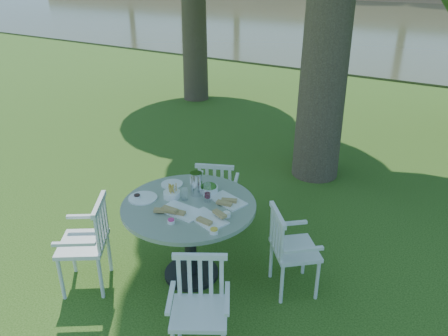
# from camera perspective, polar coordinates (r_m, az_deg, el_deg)

# --- Properties ---
(ground) EXTENTS (140.00, 140.00, 0.00)m
(ground) POSITION_cam_1_polar(r_m,az_deg,el_deg) (5.22, -1.16, -9.29)
(ground) COLOR #1A3A0C
(ground) RESTS_ON ground
(table) EXTENTS (1.30, 1.30, 0.85)m
(table) POSITION_cam_1_polar(r_m,az_deg,el_deg) (4.32, -4.54, -6.76)
(table) COLOR black
(table) RESTS_ON ground
(chair_ne) EXTENTS (0.61, 0.61, 0.88)m
(chair_ne) POSITION_cam_1_polar(r_m,az_deg,el_deg) (4.26, 8.17, -9.92)
(chair_ne) COLOR silver
(chair_ne) RESTS_ON ground
(chair_nw) EXTENTS (0.58, 0.56, 0.88)m
(chair_nw) POSITION_cam_1_polar(r_m,az_deg,el_deg) (5.19, -1.03, -2.80)
(chair_nw) COLOR silver
(chair_nw) RESTS_ON ground
(chair_sw) EXTENTS (0.63, 0.64, 0.94)m
(chair_sw) POSITION_cam_1_polar(r_m,az_deg,el_deg) (4.45, -16.90, -8.71)
(chair_sw) COLOR silver
(chair_sw) RESTS_ON ground
(chair_se) EXTENTS (0.59, 0.58, 0.87)m
(chair_se) POSITION_cam_1_polar(r_m,az_deg,el_deg) (3.65, -3.18, -16.74)
(chair_se) COLOR silver
(chair_se) RESTS_ON ground
(tableware) EXTENTS (1.11, 0.79, 0.24)m
(tableware) POSITION_cam_1_polar(r_m,az_deg,el_deg) (4.28, -4.26, -3.57)
(tableware) COLOR white
(tableware) RESTS_ON table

